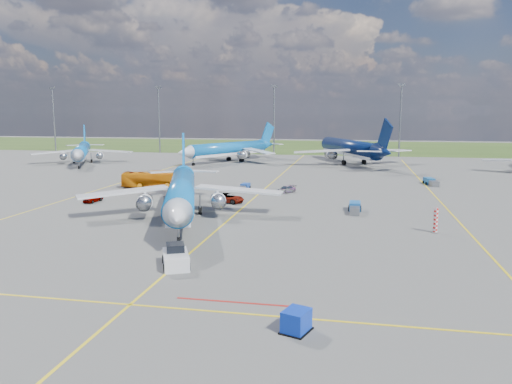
% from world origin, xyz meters
% --- Properties ---
extents(ground, '(400.00, 400.00, 0.00)m').
position_xyz_m(ground, '(0.00, 0.00, 0.00)').
color(ground, '#51514F').
rests_on(ground, ground).
extents(grass_strip, '(400.00, 80.00, 0.01)m').
position_xyz_m(grass_strip, '(0.00, 150.00, 0.00)').
color(grass_strip, '#2D4719').
rests_on(grass_strip, ground).
extents(taxiway_lines, '(60.25, 160.00, 0.02)m').
position_xyz_m(taxiway_lines, '(0.17, 27.70, 0.01)').
color(taxiway_lines, yellow).
rests_on(taxiway_lines, ground).
extents(floodlight_masts, '(202.20, 0.50, 22.70)m').
position_xyz_m(floodlight_masts, '(10.00, 110.00, 12.56)').
color(floodlight_masts, slate).
rests_on(floodlight_masts, ground).
extents(warning_post, '(0.50, 0.50, 3.00)m').
position_xyz_m(warning_post, '(26.00, 8.00, 1.50)').
color(warning_post, red).
rests_on(warning_post, ground).
extents(bg_jet_nw, '(42.78, 46.83, 9.93)m').
position_xyz_m(bg_jet_nw, '(-57.04, 71.26, 0.00)').
color(bg_jet_nw, '#0D64B6').
rests_on(bg_jet_nw, ground).
extents(bg_jet_nnw, '(46.81, 50.54, 10.64)m').
position_xyz_m(bg_jet_nnw, '(-18.78, 83.88, 0.00)').
color(bg_jet_nnw, '#0D64B6').
rests_on(bg_jet_nnw, ground).
extents(bg_jet_n, '(51.79, 57.53, 12.33)m').
position_xyz_m(bg_jet_n, '(14.93, 86.57, 0.00)').
color(bg_jet_n, '#081842').
rests_on(bg_jet_n, ground).
extents(main_airliner, '(41.32, 47.42, 10.46)m').
position_xyz_m(main_airliner, '(-6.40, 9.61, 0.00)').
color(main_airliner, '#0D64B6').
rests_on(main_airliner, ground).
extents(pushback_tug, '(3.82, 6.07, 2.06)m').
position_xyz_m(pushback_tug, '(0.10, -10.38, 0.83)').
color(pushback_tug, silver).
rests_on(pushback_tug, ground).
extents(uld_container, '(2.02, 2.25, 1.49)m').
position_xyz_m(uld_container, '(12.81, -22.15, 0.74)').
color(uld_container, '#0C30B2').
rests_on(uld_container, ground).
extents(apron_bus, '(11.43, 5.69, 3.10)m').
position_xyz_m(apron_bus, '(-21.42, 34.97, 1.55)').
color(apron_bus, orange).
rests_on(apron_bus, ground).
extents(service_car_a, '(1.85, 4.05, 1.35)m').
position_xyz_m(service_car_a, '(-24.47, 18.58, 0.67)').
color(service_car_a, '#999999').
rests_on(service_car_a, ground).
extents(service_car_b, '(5.76, 3.68, 1.48)m').
position_xyz_m(service_car_b, '(-3.26, 22.31, 0.74)').
color(service_car_b, '#999999').
rests_on(service_car_b, ground).
extents(service_car_c, '(3.71, 4.39, 1.20)m').
position_xyz_m(service_car_c, '(4.49, 33.79, 0.60)').
color(service_car_c, '#999999').
rests_on(service_car_c, ground).
extents(baggage_tug_w, '(1.61, 5.57, 1.25)m').
position_xyz_m(baggage_tug_w, '(16.54, 18.87, 0.58)').
color(baggage_tug_w, '#1B58A2').
rests_on(baggage_tug_w, ground).
extents(baggage_tug_c, '(1.57, 4.66, 1.03)m').
position_xyz_m(baggage_tug_c, '(-3.59, 35.67, 0.48)').
color(baggage_tug_c, '#184094').
rests_on(baggage_tug_c, ground).
extents(baggage_tug_e, '(2.41, 5.72, 1.25)m').
position_xyz_m(baggage_tug_e, '(31.14, 48.56, 0.58)').
color(baggage_tug_e, '#165188').
rests_on(baggage_tug_e, ground).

